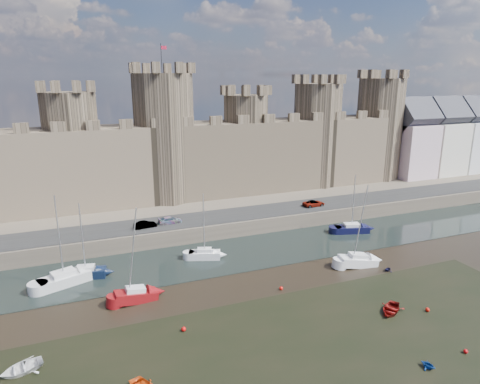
{
  "coord_description": "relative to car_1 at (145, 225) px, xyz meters",
  "views": [
    {
      "loc": [
        -13.57,
        -29.9,
        25.25
      ],
      "look_at": [
        6.65,
        22.0,
        9.93
      ],
      "focal_mm": 32.0,
      "sensor_mm": 36.0,
      "label": 1
    }
  ],
  "objects": [
    {
      "name": "ground",
      "position": [
        4.69,
        -32.93,
        -3.07
      ],
      "size": [
        160.0,
        160.0,
        0.0
      ],
      "primitive_type": "plane",
      "color": "black",
      "rests_on": "ground"
    },
    {
      "name": "water_channel",
      "position": [
        4.69,
        -8.93,
        -3.03
      ],
      "size": [
        160.0,
        12.0,
        0.08
      ],
      "primitive_type": "cube",
      "color": "black",
      "rests_on": "ground"
    },
    {
      "name": "quay",
      "position": [
        4.69,
        27.07,
        -1.82
      ],
      "size": [
        160.0,
        60.0,
        2.5
      ],
      "primitive_type": "cube",
      "color": "#4C443A",
      "rests_on": "ground"
    },
    {
      "name": "road",
      "position": [
        4.69,
        1.07,
        -0.52
      ],
      "size": [
        160.0,
        7.0,
        0.1
      ],
      "primitive_type": "cube",
      "color": "black",
      "rests_on": "quay"
    },
    {
      "name": "castle",
      "position": [
        4.05,
        15.07,
        8.61
      ],
      "size": [
        108.5,
        11.0,
        29.0
      ],
      "color": "#42382B",
      "rests_on": "quay"
    },
    {
      "name": "townhouses",
      "position": [
        76.19,
        13.07,
        7.52
      ],
      "size": [
        35.5,
        9.05,
        18.13
      ],
      "color": "silver",
      "rests_on": "quay"
    },
    {
      "name": "car_1",
      "position": [
        0.0,
        0.0,
        0.0
      ],
      "size": [
        3.56,
        1.64,
        1.13
      ],
      "primitive_type": "imported",
      "rotation": [
        0.0,
        0.0,
        1.7
      ],
      "color": "gray",
      "rests_on": "quay"
    },
    {
      "name": "car_2",
      "position": [
        3.99,
        0.73,
        -0.03
      ],
      "size": [
        3.78,
        1.66,
        1.08
      ],
      "primitive_type": "imported",
      "rotation": [
        0.0,
        0.0,
        1.61
      ],
      "color": "gray",
      "rests_on": "quay"
    },
    {
      "name": "car_3",
      "position": [
        29.92,
        0.41,
        -0.01
      ],
      "size": [
        4.12,
        2.07,
        1.12
      ],
      "primitive_type": "imported",
      "rotation": [
        0.0,
        0.0,
        1.62
      ],
      "color": "gray",
      "rests_on": "quay"
    },
    {
      "name": "sailboat_0",
      "position": [
        -11.73,
        -10.05,
        -2.19
      ],
      "size": [
        6.6,
        4.41,
        11.51
      ],
      "rotation": [
        0.0,
        0.0,
        0.36
      ],
      "color": "beige",
      "rests_on": "ground"
    },
    {
      "name": "sailboat_1",
      "position": [
        -9.14,
        -8.92,
        -2.28
      ],
      "size": [
        5.23,
        2.91,
        9.9
      ],
      "rotation": [
        0.0,
        0.0,
        -0.21
      ],
      "color": "black",
      "rests_on": "ground"
    },
    {
      "name": "sailboat_2",
      "position": [
        6.75,
        -8.86,
        -2.29
      ],
      "size": [
        4.75,
        3.09,
        9.56
      ],
      "rotation": [
        0.0,
        0.0,
        -0.34
      ],
      "color": "silver",
      "rests_on": "ground"
    },
    {
      "name": "sailboat_3",
      "position": [
        32.41,
        -7.62,
        -2.31
      ],
      "size": [
        5.9,
        3.55,
        9.69
      ],
      "rotation": [
        0.0,
        0.0,
        -0.27
      ],
      "color": "black",
      "rests_on": "ground"
    },
    {
      "name": "sailboat_4",
      "position": [
        -4.0,
        -17.26,
        -2.26
      ],
      "size": [
        4.98,
        2.32,
        11.29
      ],
      "rotation": [
        0.0,
        0.0,
        0.09
      ],
      "color": "maroon",
      "rests_on": "ground"
    },
    {
      "name": "sailboat_5",
      "position": [
        25.57,
        -18.64,
        -2.26
      ],
      "size": [
        5.51,
        2.78,
        11.37
      ],
      "rotation": [
        0.0,
        0.0,
        -0.14
      ],
      "color": "white",
      "rests_on": "ground"
    },
    {
      "name": "dinghy_4",
      "position": [
        21.72,
        -29.91,
        -2.7
      ],
      "size": [
        4.28,
        4.08,
        0.72
      ],
      "primitive_type": "imported",
      "rotation": [
        1.57,
        0.0,
        5.35
      ],
      "color": "maroon",
      "rests_on": "ground"
    },
    {
      "name": "dinghy_5",
      "position": [
        18.51,
        -38.59,
        -2.69
      ],
      "size": [
        1.48,
        1.64,
        0.76
      ],
      "primitive_type": "imported",
      "rotation": [
        1.57,
        0.0,
        0.19
      ],
      "color": "navy",
      "rests_on": "ground"
    },
    {
      "name": "dinghy_6",
      "position": [
        -15.15,
        -26.12,
        -2.7
      ],
      "size": [
        4.0,
        3.25,
        0.73
      ],
      "primitive_type": "imported",
      "rotation": [
        1.57,
        0.0,
        4.95
      ],
      "color": "silver",
      "rests_on": "ground"
    },
    {
      "name": "dinghy_7",
      "position": [
        28.33,
        -21.53,
        -2.73
      ],
      "size": [
        1.54,
        1.42,
        0.68
      ],
      "primitive_type": "imported",
      "rotation": [
        1.57,
        0.0,
        1.86
      ],
      "color": "black",
      "rests_on": "ground"
    },
    {
      "name": "buoy_1",
      "position": [
        -0.35,
        -25.12,
        -2.83
      ],
      "size": [
        0.48,
        0.48,
        0.48
      ],
      "primitive_type": "sphere",
      "color": "red",
      "rests_on": "ground"
    },
    {
      "name": "buoy_2",
      "position": [
        23.44,
        -38.23,
        -2.86
      ],
      "size": [
        0.42,
        0.42,
        0.42
      ],
      "primitive_type": "sphere",
      "color": "red",
      "rests_on": "ground"
    },
    {
      "name": "buoy_3",
      "position": [
        12.8,
        -20.93,
        -2.85
      ],
      "size": [
        0.44,
        0.44,
        0.44
      ],
      "primitive_type": "sphere",
      "color": "red",
      "rests_on": "ground"
    },
    {
      "name": "buoy_5",
      "position": [
        25.64,
        -31.24,
        -2.83
      ],
      "size": [
        0.47,
        0.47,
        0.47
      ],
      "primitive_type": "sphere",
      "color": "red",
      "rests_on": "ground"
    }
  ]
}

